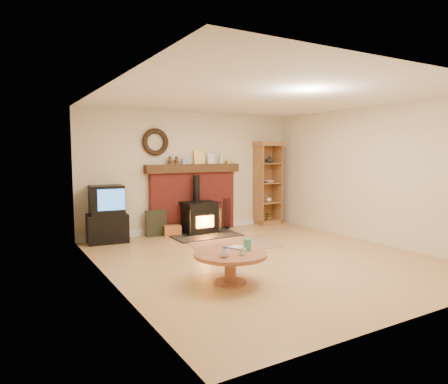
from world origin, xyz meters
TOP-DOWN VIEW (x-y plane):
  - ground at (0.00, 0.00)m, footprint 5.50×5.50m
  - room_shell at (-0.02, 0.09)m, footprint 5.02×5.52m
  - chimney_breast at (0.00, 2.67)m, footprint 2.20×0.22m
  - wood_stove at (-0.03, 2.27)m, footprint 1.40×1.00m
  - area_rug at (0.11, 1.12)m, footprint 1.85×1.45m
  - tv_unit at (-1.94, 2.47)m, footprint 0.80×0.60m
  - curio_cabinet at (1.93, 2.55)m, footprint 0.64×0.46m
  - firelog_box at (-0.62, 2.40)m, footprint 0.39×0.29m
  - leaning_painting at (-0.91, 2.55)m, footprint 0.46×0.12m
  - fire_tools at (0.75, 2.50)m, footprint 0.19×0.16m
  - coffee_table at (-1.14, -0.82)m, footprint 0.98×0.98m

SIDE VIEW (x-z plane):
  - ground at x=0.00m, z-range 0.00..0.00m
  - area_rug at x=0.11m, z-range 0.00..0.01m
  - firelog_box at x=-0.62m, z-range 0.00..0.22m
  - fire_tools at x=0.75m, z-range -0.19..0.51m
  - leaning_painting at x=-0.91m, z-range 0.00..0.55m
  - wood_stove at x=-0.03m, z-range -0.29..0.96m
  - coffee_table at x=-1.14m, z-range 0.05..0.63m
  - tv_unit at x=-1.94m, z-range -0.02..1.08m
  - chimney_breast at x=0.00m, z-range -0.09..1.69m
  - curio_cabinet at x=1.93m, z-range 0.00..1.99m
  - room_shell at x=-0.02m, z-range 0.41..3.02m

